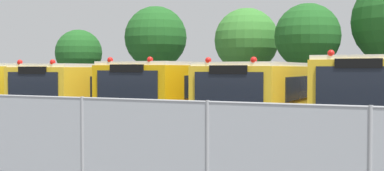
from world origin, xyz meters
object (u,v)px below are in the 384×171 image
at_px(tree_3, 307,36).
at_px(tree_1, 155,38).
at_px(school_bus_4, 376,93).
at_px(school_bus_2, 190,91).
at_px(tree_0, 79,54).
at_px(school_bus_1, 115,90).
at_px(school_bus_3, 277,94).
at_px(school_bus_0, 50,88).
at_px(tree_2, 247,39).

bearing_deg(tree_3, tree_1, 171.24).
xyz_separation_m(school_bus_4, tree_1, (-14.64, 11.24, 2.87)).
height_order(school_bus_2, tree_0, tree_0).
xyz_separation_m(school_bus_1, school_bus_4, (10.18, 0.30, 0.09)).
height_order(school_bus_1, school_bus_3, school_bus_3).
distance_m(school_bus_2, tree_3, 10.66).
bearing_deg(school_bus_2, tree_3, -104.17).
xyz_separation_m(school_bus_0, tree_3, (9.46, 9.95, 2.66)).
relative_size(tree_1, tree_3, 1.10).
relative_size(school_bus_0, tree_1, 1.59).
relative_size(school_bus_3, tree_2, 1.63).
bearing_deg(tree_2, school_bus_3, -67.19).
height_order(school_bus_1, school_bus_4, school_bus_4).
height_order(school_bus_0, school_bus_4, school_bus_4).
xyz_separation_m(school_bus_4, tree_0, (-20.14, 10.26, 1.85)).
relative_size(school_bus_4, tree_1, 1.55).
distance_m(school_bus_4, tree_3, 10.82).
height_order(school_bus_3, school_bus_4, school_bus_4).
bearing_deg(tree_0, school_bus_0, -58.52).
distance_m(school_bus_4, tree_0, 22.68).
bearing_deg(school_bus_2, school_bus_4, -176.84).
bearing_deg(tree_0, school_bus_1, -46.68).
bearing_deg(school_bus_1, tree_0, -47.80).
bearing_deg(school_bus_4, tree_0, -25.56).
distance_m(tree_2, tree_3, 4.34).
distance_m(school_bus_0, school_bus_2, 6.97).
bearing_deg(school_bus_1, tree_2, -100.79).
distance_m(school_bus_0, tree_3, 13.99).
bearing_deg(school_bus_2, school_bus_3, -178.75).
xyz_separation_m(school_bus_0, school_bus_4, (13.67, 0.32, 0.07)).
xyz_separation_m(tree_1, tree_2, (6.43, 0.08, -0.24)).
xyz_separation_m(tree_0, tree_1, (5.50, 0.98, 1.02)).
bearing_deg(school_bus_0, tree_3, -132.07).
xyz_separation_m(school_bus_1, tree_0, (-9.96, 10.56, 1.95)).
height_order(school_bus_0, school_bus_2, school_bus_2).
relative_size(school_bus_1, school_bus_3, 1.04).
bearing_deg(school_bus_3, tree_2, -65.74).
distance_m(school_bus_1, school_bus_4, 10.19).
relative_size(school_bus_0, school_bus_4, 1.03).
bearing_deg(tree_3, school_bus_1, -121.02).
bearing_deg(tree_2, tree_3, -22.84).
relative_size(tree_2, tree_3, 1.02).
bearing_deg(tree_1, school_bus_4, -37.51).
distance_m(school_bus_0, tree_0, 12.55).
bearing_deg(school_bus_0, tree_0, -57.04).
bearing_deg(school_bus_3, tree_3, -83.43).
xyz_separation_m(tree_0, tree_2, (11.94, 1.06, 0.77)).
height_order(tree_0, tree_1, tree_1).
bearing_deg(school_bus_4, school_bus_1, 3.14).
distance_m(school_bus_2, tree_2, 12.10).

